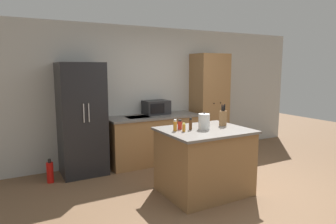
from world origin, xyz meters
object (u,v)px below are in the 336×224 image
at_px(spice_bottle_amber_oil, 184,128).
at_px(spice_bottle_green_herb, 191,124).
at_px(knife_block, 223,118).
at_px(kettle, 204,121).
at_px(microwave, 156,107).
at_px(spice_bottle_tall_dark, 180,125).
at_px(spice_bottle_short_red, 175,126).
at_px(refrigerator, 82,119).
at_px(fire_extinguisher, 50,172).
at_px(pantry_cabinet, 209,104).

relative_size(spice_bottle_amber_oil, spice_bottle_green_herb, 0.70).
height_order(knife_block, kettle, knife_block).
xyz_separation_m(microwave, spice_bottle_tall_dark, (-0.43, -1.63, -0.03)).
relative_size(knife_block, spice_bottle_short_red, 2.03).
height_order(refrigerator, spice_bottle_green_herb, refrigerator).
distance_m(knife_block, fire_extinguisher, 2.85).
distance_m(pantry_cabinet, spice_bottle_amber_oil, 2.40).
bearing_deg(refrigerator, spice_bottle_tall_dark, -55.06).
bearing_deg(pantry_cabinet, spice_bottle_tall_dark, -136.92).
height_order(pantry_cabinet, kettle, pantry_cabinet).
xyz_separation_m(microwave, kettle, (-0.12, -1.78, 0.01)).
bearing_deg(fire_extinguisher, spice_bottle_amber_oil, -42.76).
xyz_separation_m(spice_bottle_short_red, kettle, (0.43, -0.08, 0.03)).
height_order(knife_block, spice_bottle_green_herb, knife_block).
xyz_separation_m(refrigerator, pantry_cabinet, (2.70, 0.06, 0.10)).
xyz_separation_m(pantry_cabinet, microwave, (-1.23, 0.07, -0.01)).
height_order(refrigerator, fire_extinguisher, refrigerator).
bearing_deg(fire_extinguisher, refrigerator, 17.68).
relative_size(refrigerator, spice_bottle_tall_dark, 13.76).
height_order(knife_block, spice_bottle_amber_oil, knife_block).
bearing_deg(spice_bottle_green_herb, knife_block, 1.07).
xyz_separation_m(spice_bottle_tall_dark, spice_bottle_amber_oil, (-0.03, -0.16, -0.01)).
relative_size(kettle, fire_extinguisher, 0.63).
distance_m(microwave, spice_bottle_short_red, 1.78).
xyz_separation_m(spice_bottle_amber_oil, fire_extinguisher, (-1.58, 1.46, -0.83)).
bearing_deg(kettle, spice_bottle_amber_oil, -178.88).
height_order(refrigerator, spice_bottle_amber_oil, refrigerator).
bearing_deg(spice_bottle_tall_dark, spice_bottle_short_red, -149.67).
height_order(knife_block, spice_bottle_short_red, knife_block).
bearing_deg(knife_block, fire_extinguisher, 149.01).
relative_size(pantry_cabinet, knife_block, 6.41).
xyz_separation_m(spice_bottle_short_red, fire_extinguisher, (-1.50, 1.38, -0.85)).
bearing_deg(microwave, spice_bottle_amber_oil, -104.54).
distance_m(refrigerator, kettle, 2.13).
bearing_deg(pantry_cabinet, kettle, -128.38).
bearing_deg(kettle, knife_block, 9.38).
height_order(spice_bottle_tall_dark, spice_bottle_amber_oil, spice_bottle_tall_dark).
xyz_separation_m(knife_block, spice_bottle_tall_dark, (-0.71, 0.08, -0.06)).
xyz_separation_m(spice_bottle_tall_dark, kettle, (0.31, -0.15, 0.05)).
bearing_deg(microwave, refrigerator, -174.77).
relative_size(refrigerator, microwave, 3.90).
distance_m(knife_block, spice_bottle_green_herb, 0.59).
bearing_deg(spice_bottle_short_red, spice_bottle_amber_oil, -44.75).
distance_m(refrigerator, fire_extinguisher, 0.98).
distance_m(spice_bottle_short_red, fire_extinguisher, 2.20).
xyz_separation_m(pantry_cabinet, fire_extinguisher, (-3.27, -0.25, -0.88)).
height_order(spice_bottle_amber_oil, spice_bottle_green_herb, spice_bottle_green_herb).
relative_size(pantry_cabinet, spice_bottle_tall_dark, 15.21).
bearing_deg(kettle, spice_bottle_green_herb, 164.33).
distance_m(spice_bottle_tall_dark, spice_bottle_amber_oil, 0.16).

